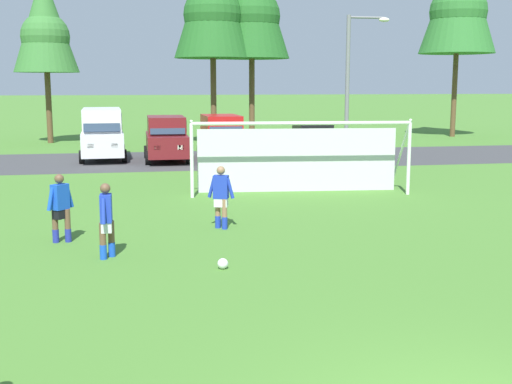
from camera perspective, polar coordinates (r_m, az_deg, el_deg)
ground_plane at (r=21.71m, az=-0.70°, el=-0.51°), size 400.00×400.00×0.00m
parking_lot_strip at (r=32.81m, az=-4.09°, el=2.85°), size 52.00×8.40×0.01m
soccer_ball at (r=13.47m, az=-2.90°, el=-6.23°), size 0.22×0.22×0.22m
soccer_goal at (r=22.70m, az=3.70°, el=3.20°), size 7.57×2.63×2.57m
player_striker_near at (r=16.18m, az=-16.61°, el=-1.37°), size 0.61×0.55×1.64m
player_midfield_center at (r=14.47m, az=-12.86°, el=-2.45°), size 0.32×0.73×1.64m
player_defender_far at (r=17.01m, az=-3.06°, el=-0.47°), size 0.69×0.41×1.64m
parked_car_slot_far_left at (r=33.39m, az=-13.21°, el=5.05°), size 2.35×4.88×2.52m
parked_car_slot_left at (r=32.30m, az=-7.78°, el=4.66°), size 2.14×4.60×2.16m
parked_car_slot_center_left at (r=33.31m, az=-2.99°, el=4.88°), size 2.22×4.64×2.16m
parked_car_slot_center at (r=33.45m, az=4.97°, el=4.47°), size 2.11×4.24×1.72m
tree_mid_left at (r=43.87m, az=-17.89°, el=13.63°), size 3.98×3.98×10.63m
tree_center_back at (r=41.45m, az=-3.80°, el=16.28°), size 4.75×4.75×12.66m
tree_mid_right at (r=42.64m, az=-0.37°, el=16.16°), size 4.77×4.77×12.71m
street_lamp at (r=29.33m, az=8.29°, el=8.77°), size 2.00×0.32×6.65m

